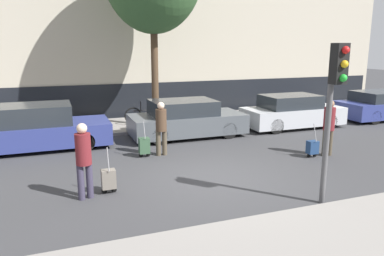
# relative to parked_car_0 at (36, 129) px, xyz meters

# --- Properties ---
(ground_plane) EXTENTS (80.00, 80.00, 0.00)m
(ground_plane) POSITION_rel_parked_car_0_xyz_m (4.43, -4.65, -0.68)
(ground_plane) COLOR #38383A
(sidewalk_near) EXTENTS (28.00, 2.50, 0.12)m
(sidewalk_near) POSITION_rel_parked_car_0_xyz_m (4.43, -8.40, -0.62)
(sidewalk_near) COLOR gray
(sidewalk_near) RESTS_ON ground_plane
(sidewalk_far) EXTENTS (28.00, 3.00, 0.12)m
(sidewalk_far) POSITION_rel_parked_car_0_xyz_m (4.43, 2.35, -0.62)
(sidewalk_far) COLOR gray
(sidewalk_far) RESTS_ON ground_plane
(building_facade) EXTENTS (28.00, 3.05, 10.41)m
(building_facade) POSITION_rel_parked_car_0_xyz_m (4.43, 6.05, 4.51)
(building_facade) COLOR #B7AD99
(building_facade) RESTS_ON ground_plane
(parked_car_0) EXTENTS (4.61, 1.92, 1.48)m
(parked_car_0) POSITION_rel_parked_car_0_xyz_m (0.00, 0.00, 0.00)
(parked_car_0) COLOR navy
(parked_car_0) RESTS_ON ground_plane
(parked_car_1) EXTENTS (4.26, 1.90, 1.38)m
(parked_car_1) POSITION_rel_parked_car_0_xyz_m (5.21, -0.11, -0.04)
(parked_car_1) COLOR #4C5156
(parked_car_1) RESTS_ON ground_plane
(parked_car_2) EXTENTS (4.16, 1.72, 1.37)m
(parked_car_2) POSITION_rel_parked_car_0_xyz_m (9.87, -0.17, -0.04)
(parked_car_2) COLOR #B7BABF
(parked_car_2) RESTS_ON ground_plane
(parked_car_3) EXTENTS (4.35, 1.91, 1.30)m
(parked_car_3) POSITION_rel_parked_car_0_xyz_m (14.93, -0.04, -0.06)
(parked_car_3) COLOR navy
(parked_car_3) RESTS_ON ground_plane
(pedestrian_left) EXTENTS (0.34, 0.34, 1.72)m
(pedestrian_left) POSITION_rel_parked_car_0_xyz_m (1.14, -4.86, 0.30)
(pedestrian_left) COLOR #383347
(pedestrian_left) RESTS_ON ground_plane
(trolley_left) EXTENTS (0.34, 0.29, 1.10)m
(trolley_left) POSITION_rel_parked_car_0_xyz_m (1.67, -4.71, -0.35)
(trolley_left) COLOR slate
(trolley_left) RESTS_ON ground_plane
(pedestrian_center) EXTENTS (0.35, 0.34, 1.68)m
(pedestrian_center) POSITION_rel_parked_car_0_xyz_m (3.66, -2.18, 0.27)
(pedestrian_center) COLOR #4C4233
(pedestrian_center) RESTS_ON ground_plane
(trolley_center) EXTENTS (0.34, 0.29, 1.14)m
(trolley_center) POSITION_rel_parked_car_0_xyz_m (3.11, -2.19, -0.33)
(trolley_center) COLOR #335138
(trolley_center) RESTS_ON ground_plane
(pedestrian_right) EXTENTS (0.35, 0.34, 1.75)m
(pedestrian_right) POSITION_rel_parked_car_0_xyz_m (8.47, -4.01, 0.31)
(pedestrian_right) COLOR #4C4233
(pedestrian_right) RESTS_ON ground_plane
(trolley_right) EXTENTS (0.34, 0.29, 1.06)m
(trolley_right) POSITION_rel_parked_car_0_xyz_m (7.92, -4.01, -0.37)
(trolley_right) COLOR navy
(trolley_right) RESTS_ON ground_plane
(traffic_light) EXTENTS (0.28, 0.47, 3.41)m
(traffic_light) POSITION_rel_parked_car_0_xyz_m (5.93, -7.02, 1.75)
(traffic_light) COLOR #515154
(traffic_light) RESTS_ON ground_plane
(parked_bicycle) EXTENTS (1.77, 0.06, 0.96)m
(parked_bicycle) POSITION_rel_parked_car_0_xyz_m (4.21, 2.21, -0.19)
(parked_bicycle) COLOR black
(parked_bicycle) RESTS_ON sidewalk_far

